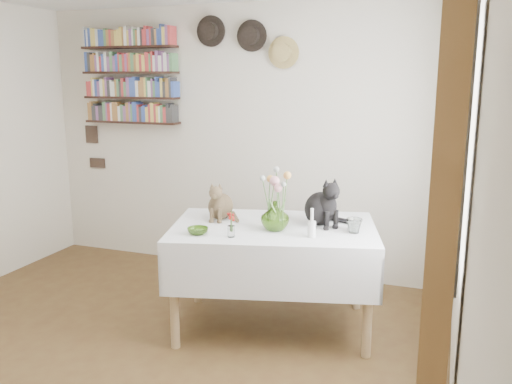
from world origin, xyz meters
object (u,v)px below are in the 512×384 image
at_px(tabby_cat, 221,199).
at_px(bookshelf_unit, 130,77).
at_px(black_cat, 320,200).
at_px(dining_table, 273,251).
at_px(flower_vase, 275,216).

bearing_deg(tabby_cat, bookshelf_unit, 139.10).
distance_m(tabby_cat, black_cat, 0.75).
bearing_deg(dining_table, black_cat, 28.44).
distance_m(tabby_cat, flower_vase, 0.51).
bearing_deg(black_cat, bookshelf_unit, 110.10).
bearing_deg(bookshelf_unit, dining_table, -29.94).
distance_m(dining_table, flower_vase, 0.32).
xyz_separation_m(tabby_cat, black_cat, (0.75, 0.10, 0.03)).
bearing_deg(flower_vase, black_cat, 44.95).
distance_m(dining_table, tabby_cat, 0.57).
xyz_separation_m(black_cat, flower_vase, (-0.26, -0.26, -0.08)).
distance_m(dining_table, black_cat, 0.51).
relative_size(tabby_cat, black_cat, 0.82).
height_order(tabby_cat, bookshelf_unit, bookshelf_unit).
relative_size(dining_table, black_cat, 4.51).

